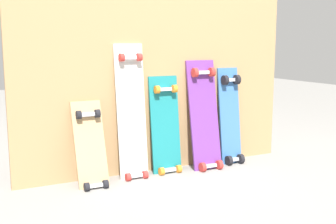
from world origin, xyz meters
name	(u,v)px	position (x,y,z in m)	size (l,w,h in m)	color
ground_plane	(164,171)	(0.00, 0.00, 0.00)	(12.00, 12.00, 0.00)	gray
plywood_wall_panel	(159,33)	(0.00, 0.07, 0.94)	(1.98, 0.04, 1.89)	tan
skateboard_natural	(91,150)	(-0.53, -0.06, 0.22)	(0.19, 0.23, 0.59)	tan
skateboard_white	(132,117)	(-0.24, -0.01, 0.40)	(0.19, 0.16, 0.94)	silver
skateboard_teal	(166,129)	(0.01, -0.01, 0.29)	(0.21, 0.15, 0.73)	#197A7F
skateboard_purple	(205,119)	(0.30, -0.04, 0.35)	(0.22, 0.22, 0.82)	#6B338C
skateboard_blue	(230,120)	(0.54, -0.02, 0.32)	(0.17, 0.17, 0.76)	#386BAD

